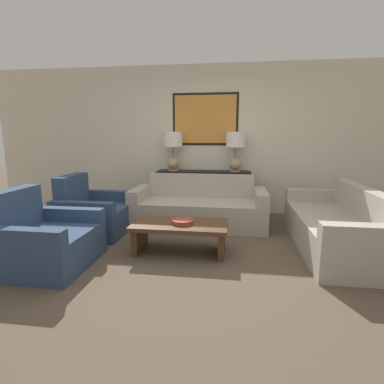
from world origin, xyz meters
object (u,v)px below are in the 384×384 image
object	(u,v)px
table_lamp_left	(173,146)
console_table	(204,193)
table_lamp_right	(236,146)
armchair_near_camera	(45,241)
couch_by_side	(337,227)
decorative_bowl	(183,222)
couch_by_back_wall	(199,208)
coffee_table	(180,231)
armchair_near_back_wall	(93,214)

from	to	relation	value
table_lamp_left	console_table	bearing A→B (deg)	0.00
table_lamp_right	armchair_near_camera	xyz separation A→B (m)	(-2.05, -2.43, -0.96)
console_table	couch_by_side	distance (m)	2.34
table_lamp_left	table_lamp_right	bearing A→B (deg)	0.00
table_lamp_right	decorative_bowl	distance (m)	2.14
couch_by_back_wall	decorative_bowl	world-z (taller)	couch_by_back_wall
coffee_table	armchair_near_camera	world-z (taller)	armchair_near_camera
couch_by_side	armchair_near_camera	bearing A→B (deg)	-163.41
table_lamp_right	decorative_bowl	size ratio (longest dim) A/B	2.56
decorative_bowl	armchair_near_back_wall	distance (m)	1.56
table_lamp_right	armchair_near_camera	distance (m)	3.32
coffee_table	decorative_bowl	xyz separation A→B (m)	(0.04, -0.02, 0.12)
coffee_table	armchair_near_camera	bearing A→B (deg)	-157.50
table_lamp_left	decorative_bowl	xyz separation A→B (m)	(0.49, -1.87, -0.84)
table_lamp_right	couch_by_side	size ratio (longest dim) A/B	0.33
armchair_near_back_wall	coffee_table	bearing A→B (deg)	-22.50
console_table	couch_by_back_wall	size ratio (longest dim) A/B	0.79
table_lamp_right	armchair_near_back_wall	world-z (taller)	table_lamp_right
couch_by_side	decorative_bowl	distance (m)	1.96
couch_by_back_wall	coffee_table	bearing A→B (deg)	-94.67
console_table	decorative_bowl	world-z (taller)	console_table
coffee_table	table_lamp_left	bearing A→B (deg)	103.85
table_lamp_left	couch_by_back_wall	bearing A→B (deg)	-50.62
couch_by_side	coffee_table	xyz separation A→B (m)	(-1.94, -0.42, 0.00)
table_lamp_left	couch_by_back_wall	world-z (taller)	table_lamp_left
coffee_table	armchair_near_camera	distance (m)	1.52
table_lamp_left	couch_by_side	bearing A→B (deg)	-30.96
table_lamp_left	couch_by_back_wall	distance (m)	1.30
table_lamp_left	decorative_bowl	size ratio (longest dim) A/B	2.56
armchair_near_back_wall	decorative_bowl	bearing A→B (deg)	-22.63
couch_by_back_wall	armchair_near_back_wall	distance (m)	1.61
table_lamp_left	coffee_table	bearing A→B (deg)	-76.15
decorative_bowl	armchair_near_back_wall	size ratio (longest dim) A/B	0.28
coffee_table	decorative_bowl	distance (m)	0.13
couch_by_side	armchair_near_camera	xyz separation A→B (m)	(-3.34, -1.00, 0.01)
armchair_near_camera	couch_by_side	bearing A→B (deg)	16.59
table_lamp_left	table_lamp_right	xyz separation A→B (m)	(1.11, 0.00, 0.00)
couch_by_side	armchair_near_back_wall	world-z (taller)	armchair_near_back_wall
console_table	coffee_table	size ratio (longest dim) A/B	1.45
decorative_bowl	coffee_table	bearing A→B (deg)	152.33
couch_by_back_wall	coffee_table	distance (m)	1.18
table_lamp_left	armchair_near_camera	size ratio (longest dim) A/B	0.71
couch_by_side	armchair_near_back_wall	xyz separation A→B (m)	(-3.34, 0.17, 0.01)
couch_by_back_wall	table_lamp_left	bearing A→B (deg)	129.38
console_table	coffee_table	xyz separation A→B (m)	(-0.10, -1.85, -0.12)
couch_by_side	armchair_near_back_wall	distance (m)	3.35
console_table	table_lamp_left	bearing A→B (deg)	180.00
armchair_near_camera	couch_by_back_wall	bearing A→B (deg)	49.61
console_table	armchair_near_camera	size ratio (longest dim) A/B	1.72
decorative_bowl	armchair_near_camera	size ratio (longest dim) A/B	0.28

